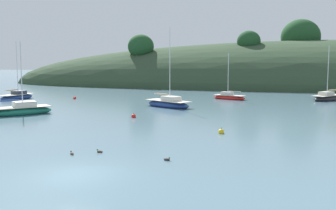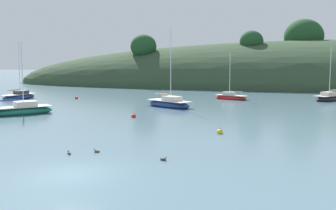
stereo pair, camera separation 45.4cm
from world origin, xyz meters
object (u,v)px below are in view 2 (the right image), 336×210
at_px(sailboat_yellow_far, 21,111).
at_px(duck_straggler, 69,153).
at_px(sailboat_navy_dinghy, 330,98).
at_px(sailboat_grey_yawl, 231,97).
at_px(mooring_buoy_channel, 134,116).
at_px(sailboat_cream_ketch, 169,104).
at_px(mooring_buoy_inner, 220,132).
at_px(duck_lone_left, 97,151).
at_px(mooring_buoy_outer, 76,98).
at_px(duck_lone_right, 163,160).
at_px(sailboat_red_portside, 19,96).

distance_m(sailboat_yellow_far, duck_straggler, 19.76).
xyz_separation_m(sailboat_navy_dinghy, sailboat_yellow_far, (-33.14, -22.65, 0.03)).
relative_size(sailboat_grey_yawl, mooring_buoy_channel, 12.47).
distance_m(sailboat_cream_ketch, duck_straggler, 24.70).
relative_size(sailboat_cream_ketch, sailboat_navy_dinghy, 1.25).
relative_size(mooring_buoy_inner, duck_lone_left, 1.27).
height_order(sailboat_cream_ketch, mooring_buoy_outer, sailboat_cream_ketch).
relative_size(mooring_buoy_outer, duck_lone_left, 1.27).
bearing_deg(sailboat_cream_ketch, mooring_buoy_inner, -64.07).
height_order(sailboat_grey_yawl, duck_lone_right, sailboat_grey_yawl).
relative_size(sailboat_navy_dinghy, duck_lone_left, 18.14).
bearing_deg(duck_straggler, sailboat_yellow_far, 131.51).
distance_m(sailboat_red_portside, duck_lone_right, 41.21).
bearing_deg(sailboat_cream_ketch, duck_lone_right, -77.32).
height_order(sailboat_yellow_far, mooring_buoy_outer, sailboat_yellow_far).
bearing_deg(mooring_buoy_outer, sailboat_grey_yawl, 11.75).
bearing_deg(duck_straggler, sailboat_red_portside, 128.23).
height_order(sailboat_navy_dinghy, duck_lone_right, sailboat_navy_dinghy).
bearing_deg(sailboat_grey_yawl, duck_straggler, -100.30).
relative_size(sailboat_yellow_far, mooring_buoy_channel, 14.18).
bearing_deg(sailboat_navy_dinghy, duck_straggler, -118.17).
bearing_deg(mooring_buoy_inner, sailboat_cream_ketch, 115.93).
distance_m(sailboat_grey_yawl, sailboat_yellow_far, 28.89).
height_order(mooring_buoy_outer, duck_straggler, mooring_buoy_outer).
distance_m(sailboat_grey_yawl, mooring_buoy_channel, 21.98).
height_order(sailboat_yellow_far, duck_lone_left, sailboat_yellow_far).
height_order(mooring_buoy_inner, duck_lone_left, mooring_buoy_inner).
relative_size(sailboat_cream_ketch, mooring_buoy_inner, 17.84).
height_order(mooring_buoy_inner, duck_straggler, mooring_buoy_inner).
bearing_deg(sailboat_grey_yawl, mooring_buoy_inner, -87.11).
xyz_separation_m(sailboat_yellow_far, duck_lone_right, (18.85, -14.91, -0.35)).
xyz_separation_m(sailboat_navy_dinghy, sailboat_grey_yawl, (-13.51, -1.45, -0.06)).
xyz_separation_m(sailboat_red_portside, duck_lone_left, (24.48, -28.47, -0.32)).
relative_size(mooring_buoy_outer, duck_lone_right, 1.27).
height_order(sailboat_cream_ketch, duck_lone_right, sailboat_cream_ketch).
height_order(mooring_buoy_inner, mooring_buoy_outer, same).
height_order(sailboat_cream_ketch, duck_straggler, sailboat_cream_ketch).
height_order(sailboat_grey_yawl, duck_straggler, sailboat_grey_yawl).
distance_m(mooring_buoy_channel, duck_lone_left, 14.78).
distance_m(sailboat_cream_ketch, mooring_buoy_inner, 17.70).
distance_m(sailboat_red_portside, duck_lone_left, 37.55).
relative_size(sailboat_red_portside, duck_straggler, 22.82).
bearing_deg(mooring_buoy_outer, mooring_buoy_inner, -44.49).
bearing_deg(duck_lone_left, sailboat_yellow_far, 136.06).
xyz_separation_m(mooring_buoy_outer, duck_lone_left, (16.58, -30.63, -0.07)).
xyz_separation_m(sailboat_grey_yawl, mooring_buoy_outer, (-21.73, -4.52, -0.20)).
bearing_deg(sailboat_cream_ketch, duck_straggler, -90.40).
xyz_separation_m(duck_lone_left, duck_straggler, (-1.39, -0.84, 0.00)).
relative_size(sailboat_grey_yawl, duck_straggler, 18.23).
relative_size(mooring_buoy_outer, duck_straggler, 1.46).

